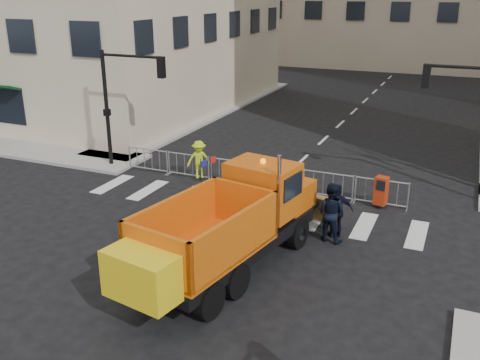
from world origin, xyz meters
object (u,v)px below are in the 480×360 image
at_px(cop_c, 337,211).
at_px(newspaper_box, 381,191).
at_px(plow_truck, 227,225).
at_px(cop_b, 330,212).
at_px(cop_a, 271,187).
at_px(worker, 199,159).

height_order(cop_c, newspaper_box, cop_c).
bearing_deg(newspaper_box, plow_truck, -102.82).
bearing_deg(cop_b, cop_c, -102.26).
bearing_deg(cop_a, cop_b, 146.71).
relative_size(cop_a, worker, 1.16).
xyz_separation_m(plow_truck, cop_a, (-0.43, 4.91, -0.58)).
bearing_deg(cop_b, cop_a, -22.07).
height_order(cop_c, worker, cop_c).
distance_m(plow_truck, newspaper_box, 7.62).
relative_size(cop_b, cop_c, 1.08).
bearing_deg(newspaper_box, cop_a, -139.97).
height_order(plow_truck, cop_c, plow_truck).
bearing_deg(plow_truck, cop_b, -23.58).
bearing_deg(worker, plow_truck, -92.00).
bearing_deg(cop_c, cop_b, 39.37).
bearing_deg(plow_truck, newspaper_box, -15.55).
height_order(worker, newspaper_box, worker).
xyz_separation_m(cop_c, newspaper_box, (0.95, 3.16, -0.24)).
bearing_deg(cop_a, cop_c, 153.61).
xyz_separation_m(cop_a, worker, (-4.01, 1.86, 0.02)).
xyz_separation_m(plow_truck, cop_c, (2.36, 3.65, -0.61)).
height_order(cop_b, newspaper_box, cop_b).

